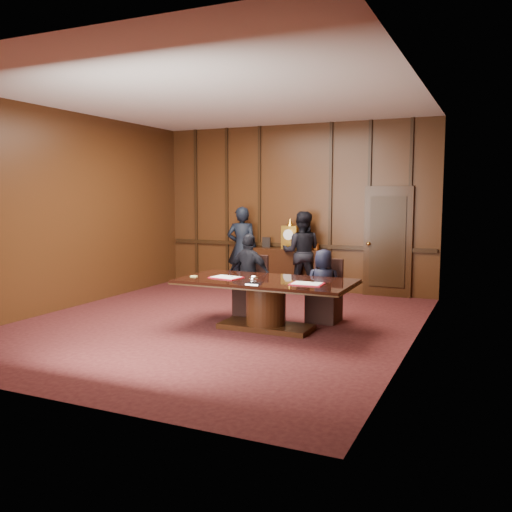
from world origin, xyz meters
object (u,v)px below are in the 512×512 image
at_px(signatory_left, 249,275).
at_px(witness_right, 302,252).
at_px(signatory_right, 323,286).
at_px(conference_table, 266,296).
at_px(witness_left, 242,248).
at_px(sideboard, 290,268).

height_order(signatory_left, witness_right, witness_right).
relative_size(signatory_right, witness_right, 0.70).
bearing_deg(conference_table, witness_right, 99.69).
xyz_separation_m(conference_table, witness_left, (-1.90, 3.10, 0.38)).
bearing_deg(sideboard, signatory_right, -58.68).
bearing_deg(witness_right, witness_left, -12.20).
relative_size(sideboard, signatory_left, 1.16).
xyz_separation_m(witness_left, witness_right, (1.37, 0.00, -0.04)).
bearing_deg(conference_table, sideboard, 104.58).
xyz_separation_m(conference_table, signatory_right, (0.65, 0.80, 0.08)).
bearing_deg(sideboard, signatory_left, -85.39).
distance_m(sideboard, conference_table, 3.37).
relative_size(sideboard, signatory_right, 1.36).
xyz_separation_m(signatory_right, witness_right, (-1.18, 2.30, 0.26)).
bearing_deg(conference_table, signatory_right, 50.91).
bearing_deg(signatory_left, witness_right, -85.24).
relative_size(signatory_left, witness_left, 0.77).
xyz_separation_m(signatory_left, witness_right, (0.12, 2.30, 0.16)).
bearing_deg(signatory_right, conference_table, 36.38).
relative_size(conference_table, signatory_right, 2.23).
distance_m(signatory_right, witness_left, 3.45).
relative_size(signatory_left, signatory_right, 1.17).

